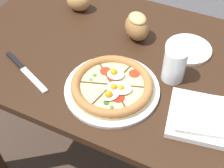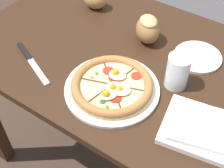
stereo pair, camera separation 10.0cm
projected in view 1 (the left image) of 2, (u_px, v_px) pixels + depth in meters
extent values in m
plane|color=#3D2D23|center=(130.00, 165.00, 1.69)|extent=(12.00, 12.00, 0.00)
cube|color=#331E11|center=(139.00, 63.00, 1.13)|extent=(1.34, 0.75, 0.03)
cube|color=#331E11|center=(56.00, 45.00, 1.79)|extent=(0.06, 0.06, 0.74)
cylinder|color=white|center=(112.00, 89.00, 1.02)|extent=(0.31, 0.31, 0.01)
cylinder|color=#DBB775|center=(112.00, 87.00, 1.01)|extent=(0.27, 0.27, 0.01)
cylinder|color=#E0CC84|center=(112.00, 85.00, 1.00)|extent=(0.22, 0.22, 0.00)
torus|color=#A36B38|center=(112.00, 85.00, 1.00)|extent=(0.27, 0.27, 0.03)
cube|color=#472D19|center=(102.00, 95.00, 0.97)|extent=(0.03, 0.11, 0.00)
cube|color=#472D19|center=(119.00, 96.00, 0.97)|extent=(0.09, 0.08, 0.00)
cube|color=#472D19|center=(129.00, 86.00, 1.00)|extent=(0.10, 0.04, 0.00)
cube|color=#472D19|center=(122.00, 75.00, 1.03)|extent=(0.03, 0.11, 0.00)
cube|color=#472D19|center=(105.00, 73.00, 1.03)|extent=(0.09, 0.08, 0.00)
cube|color=#472D19|center=(95.00, 83.00, 1.00)|extent=(0.10, 0.04, 0.00)
cylinder|color=red|center=(118.00, 97.00, 0.96)|extent=(0.04, 0.04, 0.00)
cylinder|color=red|center=(134.00, 74.00, 1.03)|extent=(0.04, 0.04, 0.00)
cylinder|color=red|center=(106.00, 71.00, 1.04)|extent=(0.04, 0.04, 0.00)
cylinder|color=red|center=(113.00, 77.00, 1.02)|extent=(0.04, 0.04, 0.00)
ellipsoid|color=white|center=(115.00, 87.00, 0.98)|extent=(0.07, 0.07, 0.01)
sphere|color=orange|center=(114.00, 87.00, 0.97)|extent=(0.02, 0.02, 0.02)
ellipsoid|color=white|center=(111.00, 96.00, 0.96)|extent=(0.07, 0.07, 0.01)
sphere|color=orange|center=(109.00, 94.00, 0.95)|extent=(0.03, 0.03, 0.03)
ellipsoid|color=white|center=(122.00, 89.00, 0.98)|extent=(0.08, 0.07, 0.01)
sphere|color=#F4AD1E|center=(121.00, 87.00, 0.97)|extent=(0.02, 0.02, 0.02)
ellipsoid|color=white|center=(116.00, 74.00, 1.02)|extent=(0.07, 0.06, 0.01)
sphere|color=orange|center=(114.00, 72.00, 1.02)|extent=(0.02, 0.02, 0.02)
cylinder|color=#2D5B1E|center=(106.00, 103.00, 0.95)|extent=(0.02, 0.02, 0.00)
cylinder|color=#2D5B1E|center=(112.00, 83.00, 1.00)|extent=(0.02, 0.02, 0.00)
cylinder|color=#477A2D|center=(112.00, 107.00, 0.94)|extent=(0.01, 0.01, 0.00)
cylinder|color=#2D5B1E|center=(104.00, 72.00, 1.04)|extent=(0.02, 0.02, 0.00)
cylinder|color=#477A2D|center=(95.00, 75.00, 1.03)|extent=(0.01, 0.01, 0.00)
cylinder|color=#477A2D|center=(91.00, 79.00, 1.01)|extent=(0.01, 0.01, 0.00)
cube|color=white|center=(205.00, 119.00, 0.93)|extent=(0.24, 0.22, 0.02)
cube|color=white|center=(206.00, 115.00, 0.92)|extent=(0.21, 0.19, 0.02)
ellipsoid|color=#B27F47|center=(78.00, 1.00, 1.30)|extent=(0.11, 0.09, 0.09)
ellipsoid|color=olive|center=(137.00, 27.00, 1.17)|extent=(0.14, 0.14, 0.10)
ellipsoid|color=tan|center=(137.00, 18.00, 1.14)|extent=(0.10, 0.10, 0.03)
cube|color=silver|center=(34.00, 80.00, 1.05)|extent=(0.14, 0.08, 0.01)
cube|color=black|center=(15.00, 60.00, 1.11)|extent=(0.10, 0.06, 0.01)
cylinder|color=white|center=(174.00, 65.00, 1.02)|extent=(0.07, 0.07, 0.12)
cylinder|color=silver|center=(173.00, 70.00, 1.03)|extent=(0.06, 0.06, 0.07)
cylinder|color=white|center=(188.00, 49.00, 1.15)|extent=(0.17, 0.17, 0.01)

